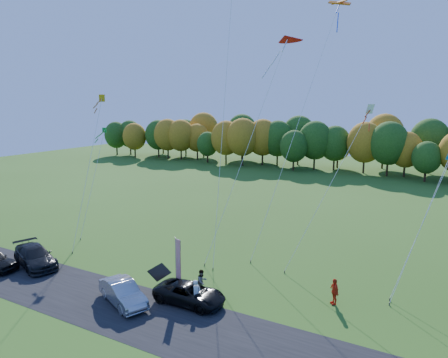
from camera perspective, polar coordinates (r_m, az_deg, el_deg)
The scene contains 18 objects.
ground at distance 29.59m, azimuth -5.75°, elevation -15.41°, with size 160.00×160.00×0.00m, color #2F5516.
asphalt_strip at distance 26.77m, azimuth -10.82°, elevation -18.56°, with size 90.00×6.00×0.01m, color black.
tree_line at distance 79.40m, azimuth 17.10°, elevation 0.87°, with size 116.00×12.00×10.00m, color #1E4711, non-canonical shape.
black_suv at distance 27.49m, azimuth -4.93°, elevation -15.98°, with size 2.25×4.88×1.36m, color black.
silver_sedan at distance 28.14m, azimuth -14.25°, elevation -15.45°, with size 1.60×4.58×1.51m, color #9A999D.
dark_truck_a at distance 36.39m, azimuth -25.38°, elevation -9.95°, with size 2.24×5.51×1.60m, color black.
person_tailgate_a at distance 26.95m, azimuth -3.96°, elevation -15.99°, with size 0.66×0.44×1.82m, color silver.
person_tailgate_b at distance 28.63m, azimuth -3.17°, elevation -14.42°, with size 0.83×0.65×1.71m, color gray.
person_east at distance 28.15m, azimuth 15.48°, elevation -15.21°, with size 1.03×0.43×1.77m, color red.
feather_flag at distance 28.45m, azimuth -6.63°, elevation -11.27°, with size 0.51×0.17×3.92m.
kite_delta_blue at distance 34.90m, azimuth 0.16°, elevation 12.59°, with size 4.90×11.01×28.98m.
kite_parafoil_orange at distance 36.95m, azimuth 10.66°, elevation 8.20°, with size 5.34×13.84×23.38m.
kite_delta_red at distance 34.57m, azimuth 3.66°, elevation 5.33°, with size 4.33×10.93×20.23m.
kite_parafoil_rainbow at distance 31.68m, azimuth 28.67°, elevation -0.03°, with size 6.27×8.90×15.93m.
kite_diamond_yellow at distance 39.64m, azimuth -18.83°, elevation 1.28°, with size 3.21×7.74×14.26m.
kite_diamond_green at distance 42.18m, azimuth -18.21°, elevation -0.32°, with size 1.65×5.58×10.82m.
kite_diamond_white at distance 32.70m, azimuth 14.68°, elevation -1.28°, with size 5.30×7.06×13.37m.
kite_diamond_blue_low at distance 29.49m, azimuth 26.22°, elevation -6.39°, with size 3.19×4.47×10.23m.
Camera 1 is at (15.09, -21.85, 13.05)m, focal length 32.00 mm.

